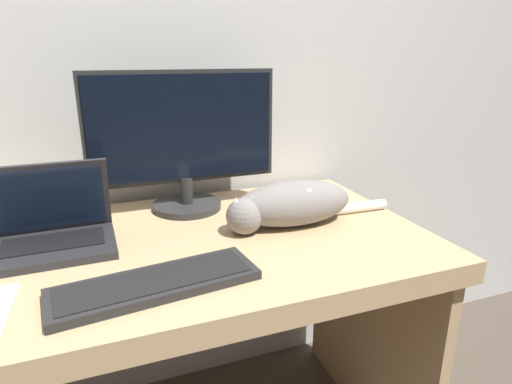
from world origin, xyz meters
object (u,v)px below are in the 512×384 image
(laptop, at_px, (52,232))
(cat, at_px, (290,203))
(external_keyboard, at_px, (156,283))
(monitor, at_px, (184,140))

(laptop, height_order, cat, laptop)
(laptop, height_order, external_keyboard, laptop)
(monitor, height_order, external_keyboard, monitor)
(monitor, bearing_deg, laptop, -155.55)
(external_keyboard, distance_m, cat, 0.47)
(external_keyboard, bearing_deg, cat, 21.22)
(laptop, relative_size, cat, 0.56)
(laptop, relative_size, external_keyboard, 0.67)
(cat, bearing_deg, monitor, 137.67)
(monitor, xyz_separation_m, external_keyboard, (-0.16, -0.46, -0.21))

